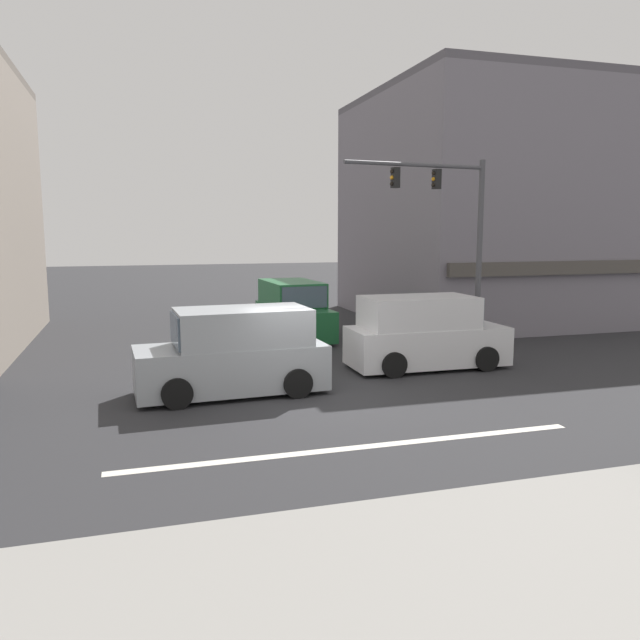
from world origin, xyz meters
The scene contains 8 objects.
ground_plane centered at (0.00, 0.00, 0.00)m, with size 120.00×120.00×0.00m, color #2B2B2D.
lane_marking_stripe centered at (0.00, -3.50, 0.00)m, with size 9.00×0.24×0.01m, color silver.
sidewalk_curb centered at (0.00, -8.50, 0.08)m, with size 40.00×5.00×0.16m, color gray.
building_right_corner centered at (12.37, 11.63, 5.04)m, with size 11.71×11.62×10.08m.
traffic_light_mast centered at (5.87, 3.75, 4.18)m, with size 4.87×0.63×6.20m.
van_crossing_rightbound centered at (-1.54, 1.03, 1.01)m, with size 4.68×2.20×2.11m.
van_waiting_far centered at (1.82, 8.46, 1.01)m, with size 2.19×4.68×2.11m.
van_approaching_near centered at (4.20, 2.32, 1.01)m, with size 4.62×2.07×2.11m.
Camera 1 is at (-3.86, -13.96, 4.02)m, focal length 35.00 mm.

